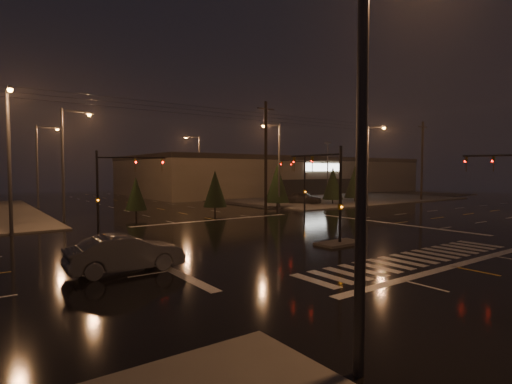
% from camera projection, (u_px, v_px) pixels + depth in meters
% --- Properties ---
extents(ground, '(140.00, 140.00, 0.00)m').
position_uv_depth(ground, '(296.00, 236.00, 27.62)').
color(ground, black).
rests_on(ground, ground).
extents(sidewalk_ne, '(36.00, 36.00, 0.12)m').
position_uv_depth(sidewalk_ne, '(311.00, 196.00, 69.45)').
color(sidewalk_ne, '#4B4843').
rests_on(sidewalk_ne, ground).
extents(median_island, '(3.00, 1.60, 0.15)m').
position_uv_depth(median_island, '(340.00, 243.00, 24.38)').
color(median_island, '#4B4843').
rests_on(median_island, ground).
extents(crosswalk, '(15.00, 2.60, 0.01)m').
position_uv_depth(crosswalk, '(414.00, 259.00, 20.34)').
color(crosswalk, beige).
rests_on(crosswalk, ground).
extents(stop_bar_near, '(16.00, 0.50, 0.01)m').
position_uv_depth(stop_bar_near, '(452.00, 266.00, 18.72)').
color(stop_bar_near, beige).
rests_on(stop_bar_near, ground).
extents(stop_bar_far, '(16.00, 0.50, 0.01)m').
position_uv_depth(stop_bar_far, '(216.00, 220.00, 36.53)').
color(stop_bar_far, beige).
rests_on(stop_bar_far, ground).
extents(parking_lot, '(50.00, 24.00, 0.08)m').
position_uv_depth(parking_lot, '(339.00, 196.00, 70.76)').
color(parking_lot, black).
rests_on(parking_lot, ground).
extents(retail_building, '(60.20, 28.30, 7.20)m').
position_uv_depth(retail_building, '(276.00, 174.00, 85.12)').
color(retail_building, '#6C634D').
rests_on(retail_building, ground).
extents(signal_mast_median, '(0.25, 4.59, 6.00)m').
position_uv_depth(signal_mast_median, '(329.00, 183.00, 24.94)').
color(signal_mast_median, black).
rests_on(signal_mast_median, ground).
extents(signal_mast_ne, '(4.84, 1.86, 6.00)m').
position_uv_depth(signal_mast_ne, '(300.00, 178.00, 41.18)').
color(signal_mast_ne, black).
rests_on(signal_mast_ne, ground).
extents(signal_mast_nw, '(4.84, 1.86, 6.00)m').
position_uv_depth(signal_mast_nw, '(112.00, 180.00, 30.07)').
color(signal_mast_nw, black).
rests_on(signal_mast_nw, ground).
extents(streetlight_0, '(2.77, 0.32, 10.00)m').
position_uv_depth(streetlight_0, '(372.00, 110.00, 8.64)').
color(streetlight_0, '#38383A').
rests_on(streetlight_0, ground).
extents(streetlight_1, '(2.77, 0.32, 10.00)m').
position_uv_depth(streetlight_1, '(66.00, 156.00, 35.35)').
color(streetlight_1, '#38383A').
rests_on(streetlight_1, ground).
extents(streetlight_2, '(2.77, 0.32, 10.00)m').
position_uv_depth(streetlight_2, '(40.00, 160.00, 48.29)').
color(streetlight_2, '#38383A').
rests_on(streetlight_2, ground).
extents(streetlight_3, '(2.77, 0.32, 10.00)m').
position_uv_depth(streetlight_3, '(277.00, 160.00, 46.81)').
color(streetlight_3, '#38383A').
rests_on(streetlight_3, ground).
extents(streetlight_4, '(2.77, 0.32, 10.00)m').
position_uv_depth(streetlight_4, '(198.00, 163.00, 63.00)').
color(streetlight_4, '#38383A').
rests_on(streetlight_4, ground).
extents(streetlight_5, '(0.32, 2.77, 10.00)m').
position_uv_depth(streetlight_5, '(9.00, 152.00, 27.01)').
color(streetlight_5, '#38383A').
rests_on(streetlight_5, ground).
extents(streetlight_6, '(0.32, 2.77, 10.00)m').
position_uv_depth(streetlight_6, '(370.00, 160.00, 49.24)').
color(streetlight_6, '#38383A').
rests_on(streetlight_6, ground).
extents(utility_pole_1, '(2.20, 0.32, 12.00)m').
position_uv_depth(utility_pole_1, '(266.00, 156.00, 43.31)').
color(utility_pole_1, black).
rests_on(utility_pole_1, ground).
extents(utility_pole_2, '(2.20, 0.32, 12.00)m').
position_uv_depth(utility_pole_2, '(422.00, 160.00, 60.86)').
color(utility_pole_2, black).
rests_on(utility_pole_2, ground).
extents(conifer_0, '(2.96, 2.96, 5.32)m').
position_uv_depth(conifer_0, '(277.00, 183.00, 48.27)').
color(conifer_0, black).
rests_on(conifer_0, ground).
extents(conifer_1, '(2.75, 2.75, 5.00)m').
position_uv_depth(conifer_1, '(333.00, 183.00, 53.42)').
color(conifer_1, black).
rests_on(conifer_1, ground).
extents(conifer_2, '(2.92, 2.92, 5.26)m').
position_uv_depth(conifer_2, '(355.00, 182.00, 56.55)').
color(conifer_2, black).
rests_on(conifer_2, ground).
extents(conifer_3, '(2.04, 2.04, 3.89)m').
position_uv_depth(conifer_3, '(136.00, 194.00, 38.50)').
color(conifer_3, black).
rests_on(conifer_3, ground).
extents(conifer_4, '(2.47, 2.47, 4.56)m').
position_uv_depth(conifer_4, '(215.00, 189.00, 42.12)').
color(conifer_4, black).
rests_on(conifer_4, ground).
extents(car_parked, '(4.16, 5.31, 1.69)m').
position_uv_depth(car_parked, '(303.00, 198.00, 54.10)').
color(car_parked, black).
rests_on(car_parked, ground).
extents(car_crossing, '(5.07, 1.86, 1.66)m').
position_uv_depth(car_crossing, '(126.00, 253.00, 17.71)').
color(car_crossing, '#595B61').
rests_on(car_crossing, ground).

